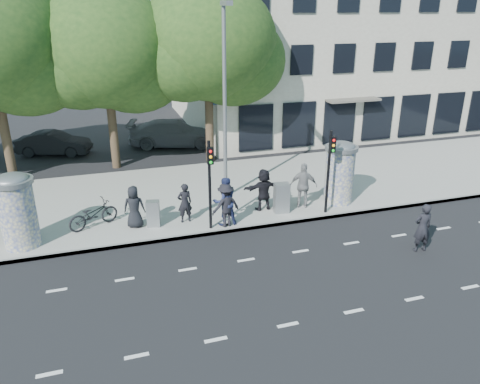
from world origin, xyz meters
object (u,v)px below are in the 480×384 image
object	(u,v)px
bicycle	(93,214)
cabinet_right	(281,198)
ped_d	(226,205)
ped_f	(264,190)
traffic_pole_near	(210,177)
ped_a	(134,207)
ad_column_left	(17,209)
ped_b	(185,203)
traffic_pole_far	(330,164)
man_road	(423,228)
ped_c	(225,201)
cabinet_left	(153,214)
car_right	(174,133)
car_mid	(54,143)
street_lamp	(225,90)
ped_e	(304,186)
ad_column_right	(340,171)

from	to	relation	value
bicycle	cabinet_right	bearing A→B (deg)	-121.88
ped_d	ped_f	bearing A→B (deg)	-164.51
ped_f	bicycle	size ratio (longest dim) A/B	0.89
traffic_pole_near	ped_a	size ratio (longest dim) A/B	2.08
ad_column_left	cabinet_right	xyz separation A→B (m)	(9.69, -0.08, -0.77)
ped_a	ped_d	bearing A→B (deg)	175.95
ped_f	bicycle	world-z (taller)	ped_f
ped_b	cabinet_right	world-z (taller)	ped_b
traffic_pole_far	man_road	world-z (taller)	traffic_pole_far
ped_c	cabinet_left	xyz separation A→B (m)	(-2.63, 0.68, -0.44)
ped_a	ped_d	world-z (taller)	ped_d
ped_a	car_right	size ratio (longest dim) A/B	0.30
ped_c	car_mid	size ratio (longest dim) A/B	0.47
ad_column_left	man_road	size ratio (longest dim) A/B	1.50
man_road	car_right	distance (m)	16.68
street_lamp	ped_f	world-z (taller)	street_lamp
traffic_pole_far	bicycle	distance (m)	9.25
ped_e	ped_c	bearing A→B (deg)	34.34
ped_b	ped_c	xyz separation A→B (m)	(1.40, -0.70, 0.17)
traffic_pole_near	car_right	world-z (taller)	traffic_pole_near
ped_a	ped_c	size ratio (longest dim) A/B	0.86
ped_e	cabinet_right	size ratio (longest dim) A/B	1.55
ped_b	ped_f	world-z (taller)	ped_f
ped_b	ped_f	distance (m)	3.30
ped_a	ped_c	bearing A→B (deg)	178.28
man_road	bicycle	world-z (taller)	man_road
ad_column_left	ped_d	distance (m)	7.25
traffic_pole_far	cabinet_left	bearing A→B (deg)	172.67
ad_column_left	ped_a	world-z (taller)	ad_column_left
ped_a	ped_b	bearing A→B (deg)	-171.30
man_road	ped_f	bearing A→B (deg)	-43.71
ad_column_right	car_mid	size ratio (longest dim) A/B	0.66
man_road	ped_d	bearing A→B (deg)	-26.19
ad_column_left	car_mid	bearing A→B (deg)	87.64
ped_a	car_right	bearing A→B (deg)	-95.16
traffic_pole_far	ped_e	xyz separation A→B (m)	(-0.67, 0.82, -1.13)
street_lamp	bicycle	size ratio (longest dim) A/B	4.11
ad_column_left	car_mid	distance (m)	11.64
street_lamp	ped_c	size ratio (longest dim) A/B	4.21
ped_b	car_right	world-z (taller)	ped_b
ped_e	car_mid	bearing A→B (deg)	-23.84
ad_column_right	street_lamp	size ratio (longest dim) A/B	0.33
ped_d	bicycle	size ratio (longest dim) A/B	0.88
traffic_pole_far	traffic_pole_near	bearing A→B (deg)	180.00
ped_a	car_mid	world-z (taller)	ped_a
bicycle	ped_f	bearing A→B (deg)	-118.45
street_lamp	ped_b	distance (m)	4.85
street_lamp	car_right	size ratio (longest dim) A/B	1.49
cabinet_right	car_mid	distance (m)	14.88
ad_column_right	cabinet_left	xyz separation A→B (m)	(-7.83, -0.03, -0.88)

